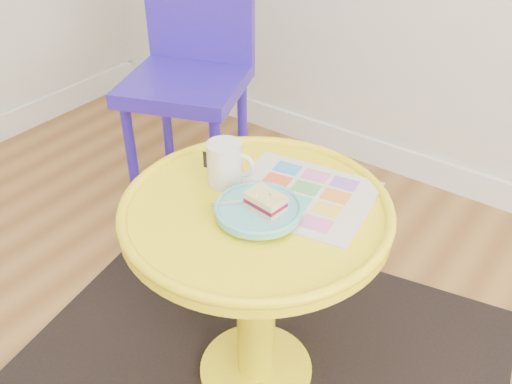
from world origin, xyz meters
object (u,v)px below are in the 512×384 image
Objects in this scene: chair at (191,61)px; mug at (225,163)px; newspaper at (301,195)px; plate at (258,210)px; side_table at (256,261)px.

chair reaches higher than mug.
plate reaches higher than newspaper.
newspaper is at bearing -54.51° from chair.
mug is at bearing 162.64° from side_table.
side_table is 3.22× the size of plate.
plate reaches higher than side_table.
chair reaches higher than plate.
plate is (0.03, -0.03, 0.18)m from side_table.
plate is at bearing -45.79° from side_table.
mug is at bearing -170.74° from newspaper.
chair is (-0.76, 0.64, 0.12)m from side_table.
chair is at bearing 137.37° from newspaper.
side_table is 0.25m from mug.
chair is 0.98m from newspaper.
mug is (0.64, -0.60, 0.10)m from chair.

